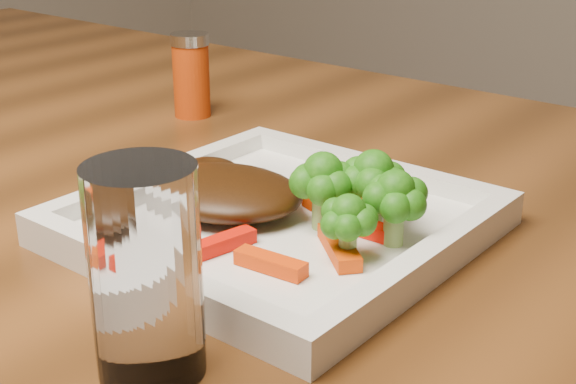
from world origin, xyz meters
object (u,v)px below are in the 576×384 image
Objects in this scene: steak at (224,192)px; spice_shaker at (191,75)px; plate at (278,227)px; drinking_glass at (146,273)px.

spice_shaker reaches higher than steak.
drinking_glass reaches higher than plate.
steak is (-0.04, -0.01, 0.02)m from plate.
plate is 0.33m from spice_shaker.
spice_shaker is 0.49m from drinking_glass.
plate is at bearing -33.59° from spice_shaker.
steak is 0.30m from spice_shaker.
drinking_glass is at bearing -58.36° from steak.
drinking_glass is at bearing -47.33° from spice_shaker.
steak is 0.20m from drinking_glass.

